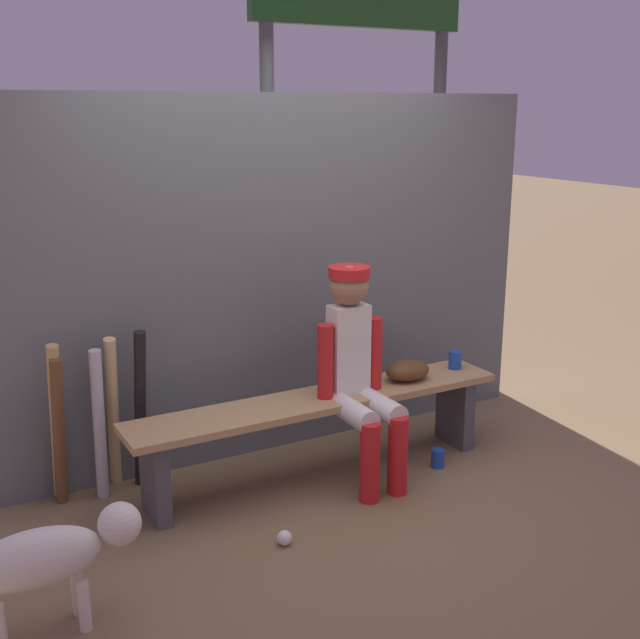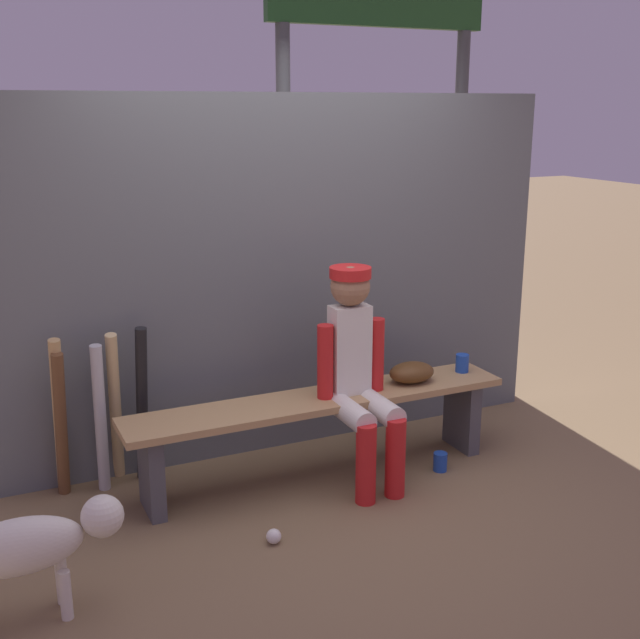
# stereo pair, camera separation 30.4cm
# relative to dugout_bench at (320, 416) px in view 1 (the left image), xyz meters

# --- Properties ---
(ground_plane) EXTENTS (30.00, 30.00, 0.00)m
(ground_plane) POSITION_rel_dugout_bench_xyz_m (0.00, 0.00, -0.37)
(ground_plane) COLOR brown
(chainlink_fence) EXTENTS (3.54, 0.03, 2.14)m
(chainlink_fence) POSITION_rel_dugout_bench_xyz_m (0.00, 0.51, 0.70)
(chainlink_fence) COLOR #595E63
(chainlink_fence) RESTS_ON ground_plane
(dugout_bench) EXTENTS (2.23, 0.36, 0.49)m
(dugout_bench) POSITION_rel_dugout_bench_xyz_m (0.00, 0.00, 0.00)
(dugout_bench) COLOR tan
(dugout_bench) RESTS_ON ground_plane
(player_seated) EXTENTS (0.41, 0.55, 1.21)m
(player_seated) POSITION_rel_dugout_bench_xyz_m (0.18, -0.11, 0.29)
(player_seated) COLOR silver
(player_seated) RESTS_ON ground_plane
(baseball_glove) EXTENTS (0.28, 0.20, 0.12)m
(baseball_glove) POSITION_rel_dugout_bench_xyz_m (0.59, 0.00, 0.17)
(baseball_glove) COLOR #593819
(baseball_glove) RESTS_ON dugout_bench
(bat_aluminum_black) EXTENTS (0.09, 0.18, 0.92)m
(bat_aluminum_black) POSITION_rel_dugout_bench_xyz_m (-0.92, 0.37, 0.09)
(bat_aluminum_black) COLOR black
(bat_aluminum_black) RESTS_ON ground_plane
(bat_wood_natural) EXTENTS (0.10, 0.25, 0.90)m
(bat_wood_natural) POSITION_rel_dugout_bench_xyz_m (-1.06, 0.42, 0.08)
(bat_wood_natural) COLOR tan
(bat_wood_natural) RESTS_ON ground_plane
(bat_aluminum_silver) EXTENTS (0.07, 0.13, 0.85)m
(bat_aluminum_silver) POSITION_rel_dugout_bench_xyz_m (-1.15, 0.33, 0.06)
(bat_aluminum_silver) COLOR #B7B7BC
(bat_aluminum_silver) RESTS_ON ground_plane
(bat_wood_tan) EXTENTS (0.07, 0.21, 0.90)m
(bat_wood_tan) POSITION_rel_dugout_bench_xyz_m (-1.35, 0.42, 0.08)
(bat_wood_tan) COLOR tan
(bat_wood_tan) RESTS_ON ground_plane
(bat_wood_dark) EXTENTS (0.09, 0.18, 0.83)m
(bat_wood_dark) POSITION_rel_dugout_bench_xyz_m (-1.35, 0.36, 0.05)
(bat_wood_dark) COLOR brown
(bat_wood_dark) RESTS_ON ground_plane
(baseball) EXTENTS (0.07, 0.07, 0.07)m
(baseball) POSITION_rel_dugout_bench_xyz_m (-0.51, -0.56, -0.33)
(baseball) COLOR white
(baseball) RESTS_ON ground_plane
(cup_on_ground) EXTENTS (0.08, 0.08, 0.11)m
(cup_on_ground) POSITION_rel_dugout_bench_xyz_m (0.67, -0.23, -0.32)
(cup_on_ground) COLOR #1E47AD
(cup_on_ground) RESTS_ON ground_plane
(cup_on_bench) EXTENTS (0.08, 0.08, 0.11)m
(cup_on_bench) POSITION_rel_dugout_bench_xyz_m (0.97, 0.03, 0.17)
(cup_on_bench) COLOR #1E47AD
(cup_on_bench) RESTS_ON dugout_bench
(scoreboard) EXTENTS (1.98, 0.27, 3.81)m
(scoreboard) POSITION_rel_dugout_bench_xyz_m (1.20, 1.48, 2.28)
(scoreboard) COLOR #3F3F42
(scoreboard) RESTS_ON ground_plane
(dog) EXTENTS (0.84, 0.20, 0.49)m
(dog) POSITION_rel_dugout_bench_xyz_m (-1.61, -0.68, -0.04)
(dog) COLOR beige
(dog) RESTS_ON ground_plane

